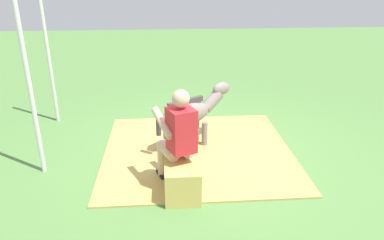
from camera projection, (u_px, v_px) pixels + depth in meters
The scene contains 7 objects.
ground_plane at pixel (212, 154), 5.34m from camera, with size 24.00×24.00×0.00m, color #568442.
hay_patch at pixel (198, 151), 5.42m from camera, with size 2.61×2.73×0.02m, color tan.
hay_bale at pixel (182, 178), 4.36m from camera, with size 0.65×0.41×0.41m, color tan.
person_seated at pixel (178, 135), 4.31m from camera, with size 0.72×0.56×1.29m.
pony_standing at pixel (191, 113), 5.36m from camera, with size 0.89×1.19×0.91m.
tent_pole_left at pixel (28, 80), 4.43m from camera, with size 0.06×0.06×2.52m, color silver.
tent_pole_right at pixel (48, 50), 6.06m from camera, with size 0.06×0.06×2.52m, color silver.
Camera 1 is at (-4.71, 0.65, 2.52)m, focal length 34.20 mm.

